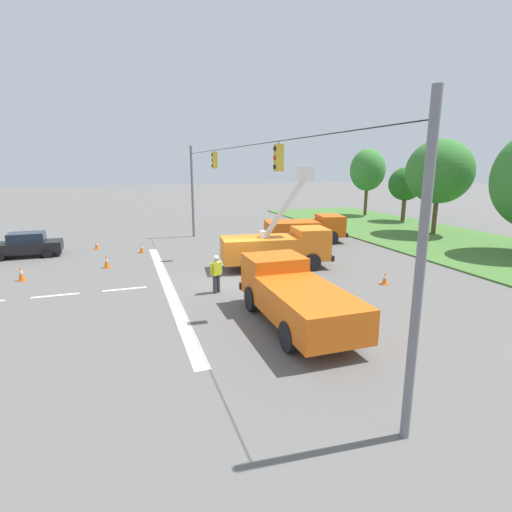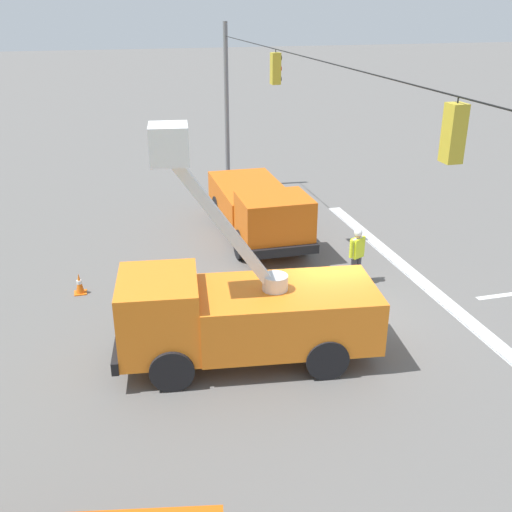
{
  "view_description": "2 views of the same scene",
  "coord_description": "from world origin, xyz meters",
  "px_view_note": "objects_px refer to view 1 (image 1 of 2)",
  "views": [
    {
      "loc": [
        19.17,
        -5.51,
        5.8
      ],
      "look_at": [
        0.9,
        0.67,
        1.35
      ],
      "focal_mm": 28.0,
      "sensor_mm": 36.0,
      "label": 1
    },
    {
      "loc": [
        -13.38,
        5.55,
        8.01
      ],
      "look_at": [
        1.24,
        1.73,
        1.53
      ],
      "focal_mm": 42.0,
      "sensor_mm": 36.0,
      "label": 2
    }
  ],
  "objects_px": {
    "tree_west": "(406,184)",
    "traffic_cone_foreground_left": "(385,278)",
    "tree_far_west": "(368,170)",
    "traffic_cone_foreground_right": "(21,273)",
    "traffic_cone_mid_right": "(142,248)",
    "tree_centre": "(439,172)",
    "utility_truck_bucket_lift": "(279,245)",
    "utility_truck_support_near": "(294,294)",
    "road_worker": "(216,272)",
    "traffic_cone_near_bucket": "(97,245)",
    "sedan_black": "(26,245)",
    "traffic_cone_mid_left": "(107,261)",
    "utility_truck_support_far": "(307,228)"
  },
  "relations": [
    {
      "from": "tree_west",
      "to": "traffic_cone_foreground_left",
      "type": "bearing_deg",
      "value": -40.48
    },
    {
      "from": "tree_far_west",
      "to": "tree_west",
      "type": "relative_size",
      "value": 1.35
    },
    {
      "from": "traffic_cone_foreground_right",
      "to": "traffic_cone_mid_right",
      "type": "xyz_separation_m",
      "value": [
        -4.87,
        6.17,
        -0.06
      ]
    },
    {
      "from": "tree_centre",
      "to": "traffic_cone_mid_right",
      "type": "bearing_deg",
      "value": -91.67
    },
    {
      "from": "tree_centre",
      "to": "utility_truck_bucket_lift",
      "type": "distance_m",
      "value": 17.85
    },
    {
      "from": "utility_truck_support_near",
      "to": "tree_far_west",
      "type": "bearing_deg",
      "value": 141.91
    },
    {
      "from": "tree_centre",
      "to": "road_worker",
      "type": "xyz_separation_m",
      "value": [
        9.27,
        -20.75,
        -4.2
      ]
    },
    {
      "from": "utility_truck_support_near",
      "to": "traffic_cone_near_bucket",
      "type": "bearing_deg",
      "value": -155.46
    },
    {
      "from": "tree_centre",
      "to": "sedan_black",
      "type": "distance_m",
      "value": 30.97
    },
    {
      "from": "traffic_cone_foreground_left",
      "to": "traffic_cone_mid_right",
      "type": "xyz_separation_m",
      "value": [
        -11.32,
        -10.97,
        0.02
      ]
    },
    {
      "from": "road_worker",
      "to": "traffic_cone_mid_right",
      "type": "relative_size",
      "value": 2.59
    },
    {
      "from": "utility_truck_bucket_lift",
      "to": "traffic_cone_mid_right",
      "type": "distance_m",
      "value": 9.87
    },
    {
      "from": "tree_west",
      "to": "utility_truck_bucket_lift",
      "type": "xyz_separation_m",
      "value": [
        13.15,
        -18.96,
        -2.49
      ]
    },
    {
      "from": "traffic_cone_foreground_right",
      "to": "sedan_black",
      "type": "bearing_deg",
      "value": -171.61
    },
    {
      "from": "utility_truck_support_near",
      "to": "traffic_cone_mid_left",
      "type": "distance_m",
      "value": 12.89
    },
    {
      "from": "utility_truck_support_near",
      "to": "traffic_cone_foreground_left",
      "type": "height_order",
      "value": "utility_truck_support_near"
    },
    {
      "from": "utility_truck_bucket_lift",
      "to": "traffic_cone_near_bucket",
      "type": "xyz_separation_m",
      "value": [
        -8.93,
        -10.11,
        -1.03
      ]
    },
    {
      "from": "utility_truck_support_far",
      "to": "traffic_cone_mid_right",
      "type": "distance_m",
      "value": 12.11
    },
    {
      "from": "tree_west",
      "to": "road_worker",
      "type": "bearing_deg",
      "value": -54.89
    },
    {
      "from": "utility_truck_support_near",
      "to": "traffic_cone_foreground_left",
      "type": "bearing_deg",
      "value": 116.12
    },
    {
      "from": "tree_far_west",
      "to": "utility_truck_bucket_lift",
      "type": "bearing_deg",
      "value": -44.28
    },
    {
      "from": "utility_truck_bucket_lift",
      "to": "road_worker",
      "type": "xyz_separation_m",
      "value": [
        3.26,
        -4.39,
        -0.34
      ]
    },
    {
      "from": "utility_truck_support_far",
      "to": "traffic_cone_mid_right",
      "type": "bearing_deg",
      "value": -90.68
    },
    {
      "from": "traffic_cone_near_bucket",
      "to": "tree_west",
      "type": "bearing_deg",
      "value": 98.27
    },
    {
      "from": "sedan_black",
      "to": "traffic_cone_foreground_left",
      "type": "distance_m",
      "value": 21.91
    },
    {
      "from": "traffic_cone_mid_left",
      "to": "traffic_cone_near_bucket",
      "type": "xyz_separation_m",
      "value": [
        -5.73,
        -0.8,
        -0.07
      ]
    },
    {
      "from": "tree_centre",
      "to": "sedan_black",
      "type": "height_order",
      "value": "tree_centre"
    },
    {
      "from": "utility_truck_support_far",
      "to": "traffic_cone_foreground_right",
      "type": "height_order",
      "value": "utility_truck_support_far"
    },
    {
      "from": "utility_truck_support_near",
      "to": "traffic_cone_near_bucket",
      "type": "relative_size",
      "value": 10.33
    },
    {
      "from": "utility_truck_support_far",
      "to": "utility_truck_support_near",
      "type": "bearing_deg",
      "value": -27.45
    },
    {
      "from": "traffic_cone_mid_left",
      "to": "utility_truck_bucket_lift",
      "type": "bearing_deg",
      "value": 71.01
    },
    {
      "from": "road_worker",
      "to": "traffic_cone_foreground_right",
      "type": "distance_m",
      "value": 10.32
    },
    {
      "from": "utility_truck_bucket_lift",
      "to": "traffic_cone_foreground_right",
      "type": "height_order",
      "value": "utility_truck_bucket_lift"
    },
    {
      "from": "tree_far_west",
      "to": "traffic_cone_foreground_left",
      "type": "bearing_deg",
      "value": -31.63
    },
    {
      "from": "tree_west",
      "to": "utility_truck_bucket_lift",
      "type": "distance_m",
      "value": 23.21
    },
    {
      "from": "tree_centre",
      "to": "utility_truck_bucket_lift",
      "type": "bearing_deg",
      "value": -69.84
    },
    {
      "from": "traffic_cone_foreground_right",
      "to": "traffic_cone_mid_right",
      "type": "distance_m",
      "value": 7.86
    },
    {
      "from": "traffic_cone_mid_left",
      "to": "traffic_cone_near_bucket",
      "type": "distance_m",
      "value": 5.78
    },
    {
      "from": "utility_truck_support_far",
      "to": "tree_centre",
      "type": "bearing_deg",
      "value": 87.29
    },
    {
      "from": "tree_centre",
      "to": "traffic_cone_mid_right",
      "type": "relative_size",
      "value": 11.38
    },
    {
      "from": "traffic_cone_near_bucket",
      "to": "traffic_cone_mid_right",
      "type": "bearing_deg",
      "value": 52.57
    },
    {
      "from": "utility_truck_support_far",
      "to": "sedan_black",
      "type": "bearing_deg",
      "value": -93.78
    },
    {
      "from": "tree_centre",
      "to": "road_worker",
      "type": "bearing_deg",
      "value": -65.93
    },
    {
      "from": "sedan_black",
      "to": "traffic_cone_near_bucket",
      "type": "relative_size",
      "value": 6.73
    },
    {
      "from": "tree_far_west",
      "to": "utility_truck_support_near",
      "type": "bearing_deg",
      "value": -38.09
    },
    {
      "from": "road_worker",
      "to": "traffic_cone_near_bucket",
      "type": "bearing_deg",
      "value": -154.89
    },
    {
      "from": "utility_truck_support_near",
      "to": "traffic_cone_mid_right",
      "type": "height_order",
      "value": "utility_truck_support_near"
    },
    {
      "from": "utility_truck_bucket_lift",
      "to": "utility_truck_support_near",
      "type": "bearing_deg",
      "value": -18.0
    },
    {
      "from": "traffic_cone_mid_right",
      "to": "traffic_cone_mid_left",
      "type": "bearing_deg",
      "value": -31.34
    },
    {
      "from": "tree_far_west",
      "to": "sedan_black",
      "type": "bearing_deg",
      "value": -71.72
    }
  ]
}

